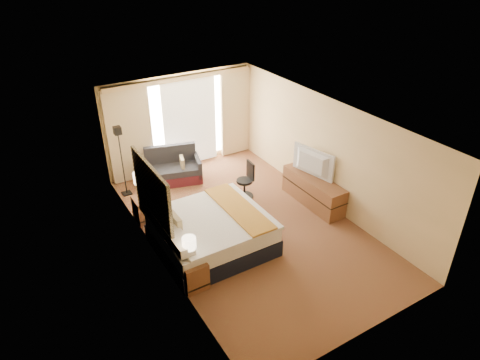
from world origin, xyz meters
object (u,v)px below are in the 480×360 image
bed (211,232)px  loveseat (173,170)px  lamp_right (140,178)px  television (310,163)px  nightstand_left (193,273)px  media_dresser (313,191)px  desk_chair (246,182)px  lamp_left (189,243)px  nightstand_right (145,209)px  floor_lamp (120,148)px

bed → loveseat: 3.07m
lamp_right → television: size_ratio=0.54×
nightstand_left → media_dresser: media_dresser is taller
media_dresser → loveseat: bearing=131.3°
desk_chair → lamp_left: (-2.51, -2.14, 0.55)m
media_dresser → bed: bed is taller
nightstand_right → bed: size_ratio=0.25×
floor_lamp → lamp_right: size_ratio=2.91×
lamp_left → television: 3.85m
bed → television: 2.94m
media_dresser → floor_lamp: bearing=143.6°
television → lamp_right: bearing=57.2°
loveseat → lamp_right: lamp_right is taller
nightstand_right → desk_chair: size_ratio=0.59×
nightstand_right → desk_chair: 2.52m
nightstand_left → loveseat: size_ratio=0.34×
nightstand_right → loveseat: 1.83m
nightstand_right → floor_lamp: 1.65m
bed → lamp_right: bearing=114.5°
floor_lamp → desk_chair: 3.14m
nightstand_right → television: bearing=-19.7°
nightstand_left → television: bearing=18.1°
bed → loveseat: bed is taller
loveseat → floor_lamp: bearing=-163.1°
bed → lamp_left: lamp_left is taller
television → loveseat: bearing=30.2°
nightstand_left → desk_chair: (2.49, 2.16, 0.14)m
floor_lamp → lamp_left: (0.01, -3.79, -0.32)m
floor_lamp → nightstand_right: bearing=-88.7°
nightstand_right → bed: 1.89m
loveseat → television: bearing=-32.3°
media_dresser → lamp_right: 4.06m
nightstand_left → television: television is taller
television → desk_chair: bearing=38.1°
nightstand_left → loveseat: bearing=71.9°
media_dresser → bed: 2.90m
desk_chair → lamp_right: lamp_right is taller
bed → nightstand_left: bearing=-135.4°
media_dresser → television: 0.70m
media_dresser → lamp_left: size_ratio=3.41×
nightstand_left → television: (3.65, 1.19, 0.76)m
nightstand_left → floor_lamp: floor_lamp is taller
nightstand_right → lamp_right: lamp_right is taller
nightstand_left → lamp_left: (-0.02, 0.01, 0.68)m
nightstand_right → television: size_ratio=0.47×
nightstand_right → loveseat: loveseat is taller
nightstand_right → bed: bed is taller
media_dresser → lamp_right: (-3.70, 1.52, 0.68)m
media_dresser → lamp_left: lamp_left is taller
desk_chair → lamp_right: size_ratio=1.49×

